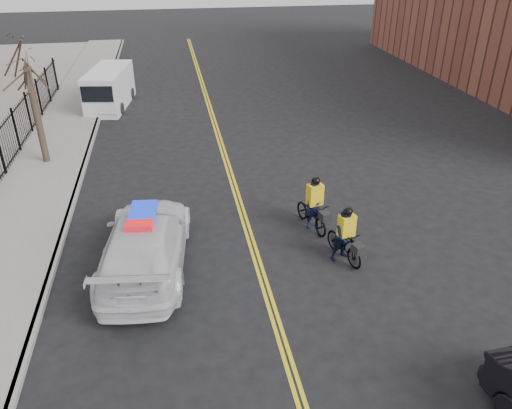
{
  "coord_description": "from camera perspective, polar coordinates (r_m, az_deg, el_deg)",
  "views": [
    {
      "loc": [
        -2.2,
        -10.9,
        8.71
      ],
      "look_at": [
        0.17,
        2.51,
        1.3
      ],
      "focal_mm": 35.0,
      "sensor_mm": 36.0,
      "label": 1
    }
  ],
  "objects": [
    {
      "name": "cargo_van",
      "position": [
        29.92,
        -16.47,
        12.53
      ],
      "size": [
        2.55,
        5.19,
        2.08
      ],
      "rotation": [
        0.0,
        0.0,
        -0.16
      ],
      "color": "white",
      "rests_on": "ground"
    },
    {
      "name": "curb",
      "position": [
        21.12,
        -19.48,
        2.7
      ],
      "size": [
        0.2,
        60.0,
        0.15
      ],
      "primitive_type": "cube",
      "color": "gray",
      "rests_on": "ground"
    },
    {
      "name": "cyclist_near",
      "position": [
        16.63,
        6.66,
        -0.65
      ],
      "size": [
        1.1,
        2.0,
        1.86
      ],
      "rotation": [
        0.0,
        0.0,
        0.24
      ],
      "color": "black",
      "rests_on": "ground"
    },
    {
      "name": "center_line_right",
      "position": [
        20.93,
        -2.88,
        3.95
      ],
      "size": [
        0.1,
        60.0,
        0.01
      ],
      "primitive_type": "cube",
      "color": "yellow",
      "rests_on": "ground"
    },
    {
      "name": "police_cruiser",
      "position": [
        14.81,
        -12.53,
        -4.29
      ],
      "size": [
        2.96,
        5.99,
        1.83
      ],
      "rotation": [
        0.0,
        0.0,
        3.03
      ],
      "color": "white",
      "rests_on": "ground"
    },
    {
      "name": "street_tree",
      "position": [
        22.2,
        -24.43,
        12.6
      ],
      "size": [
        3.2,
        3.2,
        4.8
      ],
      "color": "#34291F",
      "rests_on": "sidewalk"
    },
    {
      "name": "cyclist_far",
      "position": [
        15.12,
        10.19,
        -3.93
      ],
      "size": [
        0.96,
        1.82,
        1.78
      ],
      "rotation": [
        0.0,
        0.0,
        0.28
      ],
      "color": "black",
      "rests_on": "ground"
    },
    {
      "name": "ground",
      "position": [
        14.12,
        1.11,
        -9.52
      ],
      "size": [
        120.0,
        120.0,
        0.0
      ],
      "primitive_type": "plane",
      "color": "black",
      "rests_on": "ground"
    },
    {
      "name": "sidewalk",
      "position": [
        21.44,
        -23.41,
        2.33
      ],
      "size": [
        3.0,
        60.0,
        0.15
      ],
      "primitive_type": "cube",
      "color": "gray",
      "rests_on": "ground"
    },
    {
      "name": "center_line_left",
      "position": [
        20.91,
        -3.31,
        3.92
      ],
      "size": [
        0.1,
        60.0,
        0.01
      ],
      "primitive_type": "cube",
      "color": "yellow",
      "rests_on": "ground"
    }
  ]
}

